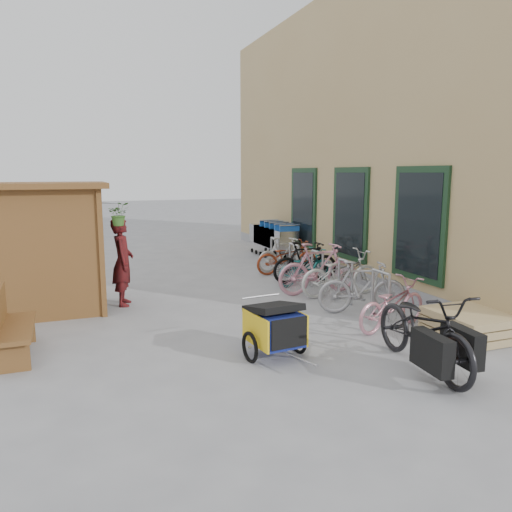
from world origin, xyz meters
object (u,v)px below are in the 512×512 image
object	(u,v)px
kiosk	(42,230)
shopping_carts	(273,236)
pallet_stack	(469,324)
bike_3	(318,268)
bike_4	(304,267)
bike_5	(305,262)
cargo_bike	(425,330)
bike_1	(362,287)
bike_2	(341,273)
bike_6	(287,257)
child_trailer	(275,325)
bike_7	(283,254)
person_kiosk	(123,262)
bike_0	(392,304)
bench	(10,324)

from	to	relation	value
kiosk	shopping_carts	size ratio (longest dim) A/B	0.99
pallet_stack	bike_3	world-z (taller)	bike_3
bike_4	bike_5	size ratio (longest dim) A/B	0.95
shopping_carts	bike_3	xyz separation A→B (m)	(-0.88, -4.62, -0.11)
pallet_stack	bike_3	size ratio (longest dim) A/B	0.65
pallet_stack	shopping_carts	xyz separation A→B (m)	(-0.00, 8.03, 0.45)
cargo_bike	bike_5	bearing A→B (deg)	85.67
bike_5	shopping_carts	bearing A→B (deg)	-9.30
bike_1	bike_5	xyz separation A→B (m)	(0.19, 2.72, -0.00)
bike_2	bike_6	distance (m)	2.51
child_trailer	bike_7	size ratio (longest dim) A/B	0.95
child_trailer	bike_7	distance (m)	6.23
child_trailer	person_kiosk	distance (m)	4.04
kiosk	bike_5	size ratio (longest dim) A/B	1.52
bike_0	bike_1	xyz separation A→B (m)	(0.05, 0.98, 0.07)
bike_2	bike_4	distance (m)	1.28
bike_3	bike_7	xyz separation A→B (m)	(0.31, 2.55, -0.10)
bike_5	bike_7	world-z (taller)	bike_5
child_trailer	bike_3	xyz separation A→B (m)	(2.33, 3.10, 0.10)
pallet_stack	person_kiosk	size ratio (longest dim) A/B	0.70
bike_1	bike_4	world-z (taller)	bike_1
bike_6	cargo_bike	bearing A→B (deg)	174.13
shopping_carts	bench	bearing A→B (deg)	-136.17
kiosk	bench	xyz separation A→B (m)	(-0.40, -2.25, -1.07)
person_kiosk	bike_0	world-z (taller)	person_kiosk
person_kiosk	bike_2	world-z (taller)	person_kiosk
bike_2	bike_3	xyz separation A→B (m)	(-0.36, 0.33, 0.07)
kiosk	bench	size ratio (longest dim) A/B	1.66
bench	bike_6	xyz separation A→B (m)	(6.06, 3.97, -0.05)
bench	shopping_carts	bearing A→B (deg)	43.40
bike_0	bike_2	distance (m)	2.31
shopping_carts	bike_0	world-z (taller)	shopping_carts
kiosk	bike_5	bearing A→B (deg)	6.42
person_kiosk	bike_2	distance (m)	4.46
bench	person_kiosk	xyz separation A→B (m)	(1.80, 2.35, 0.37)
bench	bike_4	distance (m)	6.51
shopping_carts	bike_7	distance (m)	2.16
shopping_carts	cargo_bike	bearing A→B (deg)	-99.92
bench	bike_1	xyz separation A→B (m)	(5.85, 0.17, 0.01)
pallet_stack	cargo_bike	size ratio (longest dim) A/B	0.56
child_trailer	cargo_bike	distance (m)	2.00
kiosk	bike_4	size ratio (longest dim) A/B	1.60
child_trailer	bike_2	bearing A→B (deg)	39.56
bike_2	bike_6	size ratio (longest dim) A/B	1.12
bike_4	bike_5	bearing A→B (deg)	-51.15
shopping_carts	cargo_bike	distance (m)	8.97
cargo_bike	bike_4	distance (m)	5.20
kiosk	pallet_stack	xyz separation A→B (m)	(6.28, -3.87, -1.34)
kiosk	shopping_carts	world-z (taller)	kiosk
bike_4	bike_6	size ratio (longest dim) A/B	0.95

